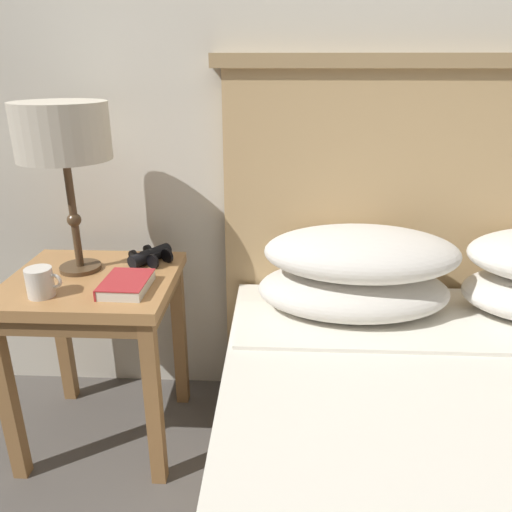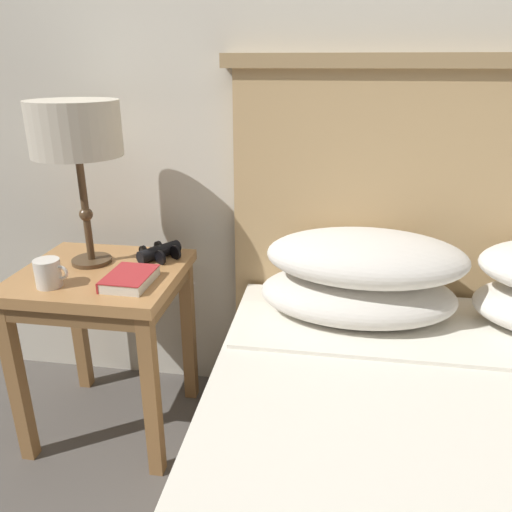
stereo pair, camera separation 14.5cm
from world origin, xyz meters
name	(u,v)px [view 2 (the right image)]	position (x,y,z in m)	size (l,w,h in m)	color
wall_back	(310,39)	(0.00, 0.97, 1.30)	(8.00, 0.06, 2.60)	beige
nightstand	(103,296)	(-0.63, 0.62, 0.51)	(0.51, 0.47, 0.60)	#AD7A47
table_lamp	(75,133)	(-0.69, 0.68, 1.03)	(0.28, 0.28, 0.52)	#4C3823
book_on_nightstand	(129,279)	(-0.50, 0.53, 0.62)	(0.14, 0.18, 0.03)	silver
binoculars_pair	(160,252)	(-0.48, 0.75, 0.63)	(0.16, 0.16, 0.05)	black
coffee_mug	(48,273)	(-0.72, 0.48, 0.65)	(0.10, 0.08, 0.08)	silver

